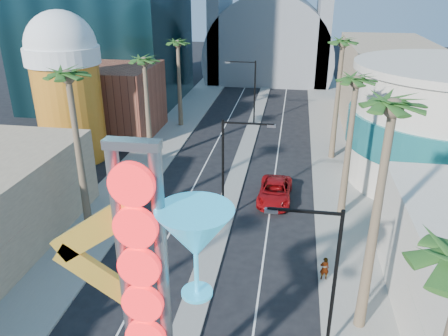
# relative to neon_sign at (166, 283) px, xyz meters

# --- Properties ---
(sidewalk_west) EXTENTS (5.00, 100.00, 0.15)m
(sidewalk_west) POSITION_rel_neon_sign_xyz_m (-10.32, 32.04, -7.23)
(sidewalk_west) COLOR gray
(sidewalk_west) RESTS_ON ground
(sidewalk_east) EXTENTS (5.00, 100.00, 0.15)m
(sidewalk_east) POSITION_rel_neon_sign_xyz_m (8.68, 32.04, -7.23)
(sidewalk_east) COLOR gray
(sidewalk_east) RESTS_ON ground
(median) EXTENTS (1.60, 84.00, 0.15)m
(median) POSITION_rel_neon_sign_xyz_m (-0.82, 35.04, -7.23)
(median) COLOR gray
(median) RESTS_ON ground
(brick_filler_west) EXTENTS (10.00, 10.00, 8.00)m
(brick_filler_west) POSITION_rel_neon_sign_xyz_m (-16.82, 35.04, -3.31)
(brick_filler_west) COLOR brown
(brick_filler_west) RESTS_ON ground
(filler_east) EXTENTS (10.00, 20.00, 10.00)m
(filler_east) POSITION_rel_neon_sign_xyz_m (15.18, 45.04, -2.31)
(filler_east) COLOR #9D8365
(filler_east) RESTS_ON ground
(beer_mug) EXTENTS (7.00, 7.00, 14.50)m
(beer_mug) POSITION_rel_neon_sign_xyz_m (-17.82, 27.04, 0.54)
(beer_mug) COLOR orange
(beer_mug) RESTS_ON ground
(turquoise_building) EXTENTS (16.60, 16.60, 10.60)m
(turquoise_building) POSITION_rel_neon_sign_xyz_m (17.18, 27.04, -2.06)
(turquoise_building) COLOR beige
(turquoise_building) RESTS_ON ground
(canopy) EXTENTS (22.00, 16.00, 22.00)m
(canopy) POSITION_rel_neon_sign_xyz_m (-0.82, 69.04, -3.00)
(canopy) COLOR slate
(canopy) RESTS_ON ground
(neon_sign) EXTENTS (6.53, 2.60, 12.55)m
(neon_sign) POSITION_rel_neon_sign_xyz_m (0.00, 0.00, 0.00)
(neon_sign) COLOR gray
(neon_sign) RESTS_ON ground
(streetlight_0) EXTENTS (3.79, 0.25, 8.00)m
(streetlight_0) POSITION_rel_neon_sign_xyz_m (-0.27, 17.04, -2.43)
(streetlight_0) COLOR black
(streetlight_0) RESTS_ON ground
(streetlight_1) EXTENTS (3.79, 0.25, 8.00)m
(streetlight_1) POSITION_rel_neon_sign_xyz_m (-1.36, 41.04, -2.43)
(streetlight_1) COLOR black
(streetlight_1) RESTS_ON ground
(streetlight_2) EXTENTS (3.45, 0.25, 8.00)m
(streetlight_2) POSITION_rel_neon_sign_xyz_m (5.91, 5.04, -2.47)
(streetlight_2) COLOR black
(streetlight_2) RESTS_ON ground
(palm_1) EXTENTS (2.40, 2.40, 12.70)m
(palm_1) POSITION_rel_neon_sign_xyz_m (-9.82, 13.04, 3.52)
(palm_1) COLOR brown
(palm_1) RESTS_ON ground
(palm_2) EXTENTS (2.40, 2.40, 11.20)m
(palm_2) POSITION_rel_neon_sign_xyz_m (-9.82, 27.04, 2.17)
(palm_2) COLOR brown
(palm_2) RESTS_ON ground
(palm_3) EXTENTS (2.40, 2.40, 11.20)m
(palm_3) POSITION_rel_neon_sign_xyz_m (-9.82, 39.04, 2.17)
(palm_3) COLOR brown
(palm_3) RESTS_ON ground
(palm_5) EXTENTS (2.40, 2.40, 13.20)m
(palm_5) POSITION_rel_neon_sign_xyz_m (8.18, 7.04, 3.96)
(palm_5) COLOR brown
(palm_5) RESTS_ON ground
(palm_6) EXTENTS (2.40, 2.40, 11.70)m
(palm_6) POSITION_rel_neon_sign_xyz_m (8.18, 19.04, 2.62)
(palm_6) COLOR brown
(palm_6) RESTS_ON ground
(palm_7) EXTENTS (2.40, 2.40, 12.70)m
(palm_7) POSITION_rel_neon_sign_xyz_m (8.18, 31.04, 3.52)
(palm_7) COLOR brown
(palm_7) RESTS_ON ground
(red_pickup) EXTENTS (2.79, 5.80, 1.59)m
(red_pickup) POSITION_rel_neon_sign_xyz_m (2.94, 20.82, -6.51)
(red_pickup) COLOR #AA0D10
(red_pickup) RESTS_ON ground
(pedestrian_a) EXTENTS (0.63, 0.48, 1.55)m
(pedestrian_a) POSITION_rel_neon_sign_xyz_m (6.48, 10.62, -6.38)
(pedestrian_a) COLOR gray
(pedestrian_a) RESTS_ON sidewalk_east
(pedestrian_b) EXTENTS (1.12, 1.03, 1.87)m
(pedestrian_b) POSITION_rel_neon_sign_xyz_m (10.57, 10.98, -6.22)
(pedestrian_b) COLOR gray
(pedestrian_b) RESTS_ON sidewalk_east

